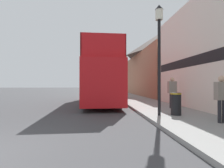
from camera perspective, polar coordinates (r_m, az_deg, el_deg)
ground_plane at (r=24.59m, az=-11.83°, el=-3.71°), size 144.00×144.00×0.00m
sidewalk at (r=21.73m, az=4.88°, el=-3.99°), size 3.20×108.00×0.14m
brick_terrace_rear at (r=25.17m, az=14.42°, el=5.91°), size 6.00×17.06×8.38m
tour_bus at (r=13.96m, az=-3.87°, el=1.38°), size 2.68×9.87×4.25m
parked_car_ahead_of_bus at (r=22.04m, az=-2.45°, el=-2.47°), size 1.96×4.38×1.37m
pedestrian_second at (r=7.26m, az=32.19°, el=-2.90°), size 0.44×0.24×1.66m
pedestrian_third at (r=10.63m, az=19.06°, el=-1.71°), size 0.46×0.26×1.77m
lamp_post_nearest at (r=8.17m, az=15.14°, el=13.93°), size 0.35×0.35×4.87m
lamp_post_second at (r=16.61m, az=4.47°, el=5.38°), size 0.35×0.35×4.27m
litter_bin at (r=8.28m, az=20.15°, el=-5.91°), size 0.48×0.48×0.99m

